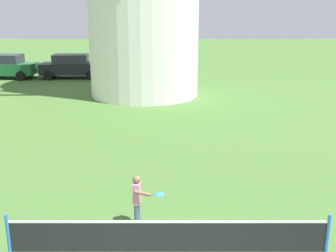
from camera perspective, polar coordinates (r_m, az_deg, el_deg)
The scene contains 5 objects.
tennis_net at distance 7.25m, azimuth -0.00°, elevation -15.03°, with size 5.47×0.06×1.10m.
player_far at distance 8.73m, azimuth -4.13°, elevation -9.80°, with size 0.67×0.52×1.12m.
parked_car_green at distance 29.44m, azimuth -21.76°, elevation 7.70°, with size 4.34×2.05×1.56m.
parked_car_black at distance 28.23m, azimuth -13.19°, elevation 8.10°, with size 4.04×2.06×1.56m.
parked_car_cream at distance 28.49m, azimuth -2.26°, elevation 8.57°, with size 4.31×2.17×1.56m.
Camera 1 is at (-0.06, -4.60, 4.41)m, focal length 44.20 mm.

